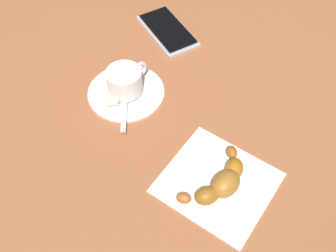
{
  "coord_description": "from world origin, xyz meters",
  "views": [
    {
      "loc": [
        0.19,
        -0.35,
        0.55
      ],
      "look_at": [
        -0.02,
        -0.0,
        0.02
      ],
      "focal_mm": 42.68,
      "sensor_mm": 36.0,
      "label": 1
    }
  ],
  "objects_px": {
    "sugar_packet": "(112,92)",
    "croissant": "(222,182)",
    "napkin": "(218,182)",
    "teaspoon": "(127,91)",
    "espresso_cup": "(125,80)",
    "cell_phone": "(168,30)",
    "saucer": "(126,92)"
  },
  "relations": [
    {
      "from": "croissant",
      "to": "cell_phone",
      "type": "height_order",
      "value": "croissant"
    },
    {
      "from": "napkin",
      "to": "croissant",
      "type": "relative_size",
      "value": 1.19
    },
    {
      "from": "espresso_cup",
      "to": "napkin",
      "type": "relative_size",
      "value": 0.53
    },
    {
      "from": "saucer",
      "to": "croissant",
      "type": "height_order",
      "value": "croissant"
    },
    {
      "from": "saucer",
      "to": "napkin",
      "type": "relative_size",
      "value": 0.87
    },
    {
      "from": "teaspoon",
      "to": "cell_phone",
      "type": "height_order",
      "value": "teaspoon"
    },
    {
      "from": "napkin",
      "to": "croissant",
      "type": "bearing_deg",
      "value": -32.66
    },
    {
      "from": "teaspoon",
      "to": "napkin",
      "type": "height_order",
      "value": "teaspoon"
    },
    {
      "from": "espresso_cup",
      "to": "teaspoon",
      "type": "xyz_separation_m",
      "value": [
        0.01,
        -0.01,
        -0.02
      ]
    },
    {
      "from": "napkin",
      "to": "croissant",
      "type": "height_order",
      "value": "croissant"
    },
    {
      "from": "espresso_cup",
      "to": "sugar_packet",
      "type": "xyz_separation_m",
      "value": [
        -0.02,
        -0.02,
        -0.02
      ]
    },
    {
      "from": "sugar_packet",
      "to": "napkin",
      "type": "height_order",
      "value": "sugar_packet"
    },
    {
      "from": "teaspoon",
      "to": "sugar_packet",
      "type": "bearing_deg",
      "value": -145.03
    },
    {
      "from": "saucer",
      "to": "sugar_packet",
      "type": "distance_m",
      "value": 0.03
    },
    {
      "from": "saucer",
      "to": "napkin",
      "type": "distance_m",
      "value": 0.25
    },
    {
      "from": "sugar_packet",
      "to": "croissant",
      "type": "xyz_separation_m",
      "value": [
        0.26,
        -0.07,
        0.01
      ]
    },
    {
      "from": "espresso_cup",
      "to": "croissant",
      "type": "xyz_separation_m",
      "value": [
        0.24,
        -0.09,
        -0.01
      ]
    },
    {
      "from": "teaspoon",
      "to": "sugar_packet",
      "type": "height_order",
      "value": "teaspoon"
    },
    {
      "from": "espresso_cup",
      "to": "cell_phone",
      "type": "xyz_separation_m",
      "value": [
        -0.02,
        0.19,
        -0.03
      ]
    },
    {
      "from": "saucer",
      "to": "teaspoon",
      "type": "bearing_deg",
      "value": -40.33
    },
    {
      "from": "napkin",
      "to": "saucer",
      "type": "bearing_deg",
      "value": 160.36
    },
    {
      "from": "sugar_packet",
      "to": "croissant",
      "type": "relative_size",
      "value": 0.44
    },
    {
      "from": "sugar_packet",
      "to": "napkin",
      "type": "distance_m",
      "value": 0.26
    },
    {
      "from": "sugar_packet",
      "to": "croissant",
      "type": "height_order",
      "value": "croissant"
    },
    {
      "from": "croissant",
      "to": "cell_phone",
      "type": "xyz_separation_m",
      "value": [
        -0.26,
        0.28,
        -0.01
      ]
    },
    {
      "from": "cell_phone",
      "to": "sugar_packet",
      "type": "bearing_deg",
      "value": -88.16
    },
    {
      "from": "teaspoon",
      "to": "cell_phone",
      "type": "distance_m",
      "value": 0.19
    },
    {
      "from": "sugar_packet",
      "to": "napkin",
      "type": "bearing_deg",
      "value": 37.7
    },
    {
      "from": "sugar_packet",
      "to": "napkin",
      "type": "xyz_separation_m",
      "value": [
        0.25,
        -0.06,
        -0.01
      ]
    },
    {
      "from": "teaspoon",
      "to": "croissant",
      "type": "distance_m",
      "value": 0.25
    },
    {
      "from": "saucer",
      "to": "napkin",
      "type": "xyz_separation_m",
      "value": [
        0.23,
        -0.08,
        -0.0
      ]
    },
    {
      "from": "saucer",
      "to": "espresso_cup",
      "type": "xyz_separation_m",
      "value": [
        -0.0,
        0.0,
        0.03
      ]
    }
  ]
}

